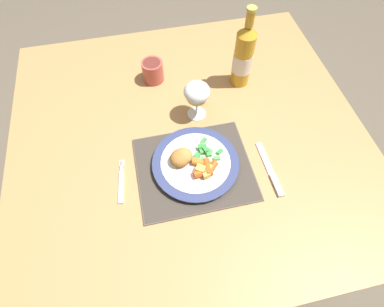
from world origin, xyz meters
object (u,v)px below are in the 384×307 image
object	(u,v)px
wine_glass	(197,93)
bottle	(243,57)
dining_table	(189,147)
dinner_plate	(196,163)
fork	(121,184)
drinking_cup	(153,71)
table_knife	(271,173)

from	to	relation	value
wine_glass	bottle	bearing A→B (deg)	32.28
dining_table	bottle	size ratio (longest dim) A/B	3.98
dinner_plate	fork	distance (m)	0.22
dining_table	fork	bearing A→B (deg)	-148.40
dining_table	fork	xyz separation A→B (m)	(-0.23, -0.14, 0.09)
dinner_plate	wine_glass	distance (m)	0.22
dining_table	drinking_cup	size ratio (longest dim) A/B	14.76
dinner_plate	table_knife	xyz separation A→B (m)	(0.21, -0.07, -0.01)
bottle	wine_glass	bearing A→B (deg)	-147.72
dinner_plate	drinking_cup	xyz separation A→B (m)	(-0.07, 0.38, 0.02)
dining_table	table_knife	distance (m)	0.30
dining_table	dinner_plate	size ratio (longest dim) A/B	4.41
table_knife	fork	bearing A→B (deg)	172.04
drinking_cup	wine_glass	bearing A→B (deg)	-59.34
table_knife	wine_glass	distance (m)	0.33
dining_table	dinner_plate	world-z (taller)	dinner_plate
dining_table	dinner_plate	xyz separation A→B (m)	(-0.01, -0.13, 0.11)
dinner_plate	table_knife	distance (m)	0.22
dining_table	table_knife	xyz separation A→B (m)	(0.20, -0.20, 0.09)
wine_glass	bottle	world-z (taller)	bottle
fork	bottle	bearing A→B (deg)	35.54
dinner_plate	wine_glass	world-z (taller)	wine_glass
fork	table_knife	xyz separation A→B (m)	(0.43, -0.06, 0.00)
fork	table_knife	distance (m)	0.43
fork	table_knife	world-z (taller)	table_knife
dining_table	dinner_plate	bearing A→B (deg)	-92.60
fork	drinking_cup	distance (m)	0.43
wine_glass	bottle	size ratio (longest dim) A/B	0.48
fork	bottle	size ratio (longest dim) A/B	0.50
wine_glass	dining_table	bearing A→B (deg)	-121.72
wine_glass	bottle	xyz separation A→B (m)	(0.18, 0.12, 0.01)
table_knife	bottle	world-z (taller)	bottle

